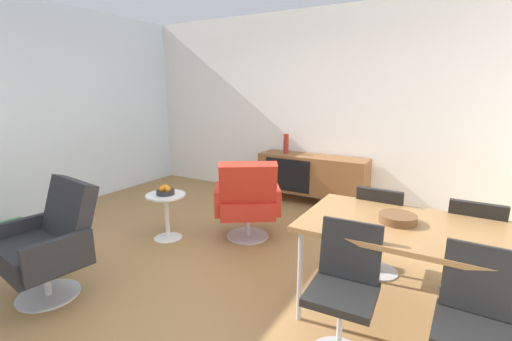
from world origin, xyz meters
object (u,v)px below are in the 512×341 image
dining_table (419,233)px  side_table_round (167,211)px  dining_chair_front_right (477,324)px  dining_chair_back_left (380,227)px  lounge_chair_red (248,200)px  dining_chair_front_left (344,287)px  sideboard (312,174)px  magazine_stack (9,230)px  vase_cobalt (286,144)px  dining_chair_back_right (472,244)px  armchair_black_shell (50,241)px  wooden_bowl_on_table (398,218)px  fruit_bowl (165,191)px

dining_table → side_table_round: (-2.60, 0.21, -0.38)m
dining_chair_front_right → dining_chair_back_left: same height
dining_chair_back_left → lounge_chair_red: size_ratio=0.90×
dining_chair_front_right → lounge_chair_red: (-2.14, 1.20, -0.00)m
dining_chair_front_left → sideboard: bearing=114.9°
sideboard → magazine_stack: bearing=-131.6°
dining_chair_back_left → side_table_round: bearing=-171.1°
vase_cobalt → dining_chair_back_left: (1.72, -1.67, -0.40)m
vase_cobalt → side_table_round: size_ratio=0.56×
dining_chair_back_right → magazine_stack: size_ratio=2.17×
vase_cobalt → lounge_chair_red: (0.29, -1.59, -0.40)m
dining_table → dining_chair_back_right: 0.70m
sideboard → lounge_chair_red: lounge_chair_red is taller
dining_chair_back_left → magazine_stack: (-3.88, -1.25, -0.39)m
armchair_black_shell → wooden_bowl_on_table: bearing=23.9°
wooden_bowl_on_table → side_table_round: size_ratio=0.50×
armchair_black_shell → fruit_bowl: 1.29m
dining_chair_back_left → dining_chair_back_right: 0.70m
lounge_chair_red → armchair_black_shell: 1.91m
sideboard → dining_table: (1.64, -2.22, 0.26)m
wooden_bowl_on_table → fruit_bowl: size_ratio=1.30×
sideboard → magazine_stack: 3.91m
fruit_bowl → magazine_stack: (-1.63, -0.90, -0.48)m
dining_table → magazine_stack: bearing=-170.7°
sideboard → lounge_chair_red: (-0.15, -1.59, 0.03)m
sideboard → side_table_round: sideboard is taller
lounge_chair_red → dining_chair_back_left: bearing=-3.1°
vase_cobalt → fruit_bowl: bearing=-104.7°
armchair_black_shell → side_table_round: size_ratio=1.82×
fruit_bowl → magazine_stack: bearing=-151.1°
lounge_chair_red → fruit_bowl: bearing=-152.1°
dining_chair_front_left → side_table_round: (-2.25, 0.77, -0.15)m
side_table_round → magazine_stack: 1.87m
dining_chair_front_right → dining_chair_back_right: size_ratio=1.00×
wooden_bowl_on_table → lounge_chair_red: (-1.64, 0.62, -0.30)m
dining_table → lounge_chair_red: (-1.79, 0.64, -0.23)m
dining_table → dining_chair_front_right: size_ratio=1.87×
vase_cobalt → dining_chair_front_right: bearing=-48.9°
armchair_black_shell → dining_table: bearing=22.5°
dining_chair_front_right → dining_chair_back_right: bearing=90.2°
vase_cobalt → magazine_stack: (-2.16, -2.92, -0.79)m
fruit_bowl → dining_chair_front_right: bearing=-14.5°
wooden_bowl_on_table → dining_chair_back_right: (0.50, 0.55, -0.30)m
side_table_round → lounge_chair_red: bearing=27.8°
dining_chair_front_right → armchair_black_shell: 3.02m
dining_table → dining_chair_front_right: (0.35, -0.56, -0.23)m
sideboard → dining_chair_front_left: (1.29, -2.78, 0.03)m
dining_chair_front_right → fruit_bowl: (-2.96, 0.77, 0.09)m
wooden_bowl_on_table → dining_chair_back_left: 0.65m
vase_cobalt → magazine_stack: size_ratio=0.74×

